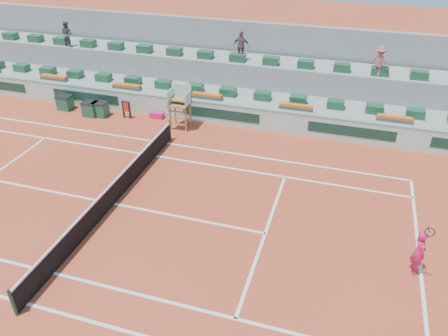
{
  "coord_description": "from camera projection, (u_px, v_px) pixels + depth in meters",
  "views": [
    {
      "loc": [
        8.65,
        -12.59,
        10.81
      ],
      "look_at": [
        4.0,
        2.5,
        1.0
      ],
      "focal_mm": 35.0,
      "sensor_mm": 36.0,
      "label": 1
    }
  ],
  "objects": [
    {
      "name": "tennis_player",
      "position": [
        419.0,
        252.0,
        14.4
      ],
      "size": [
        0.56,
        0.92,
        2.28
      ],
      "color": "#DA1C62",
      "rests_on": "ground"
    },
    {
      "name": "spectator_left",
      "position": [
        67.0,
        34.0,
        27.93
      ],
      "size": [
        0.81,
        0.66,
        1.56
      ],
      "primitive_type": "imported",
      "rotation": [
        0.0,
        0.0,
        3.04
      ],
      "color": "#474651",
      "rests_on": "seating_tier_upper"
    },
    {
      "name": "drink_cooler_b",
      "position": [
        90.0,
        109.0,
        25.21
      ],
      "size": [
        0.83,
        0.72,
        0.84
      ],
      "color": "#1A4E36",
      "rests_on": "ground"
    },
    {
      "name": "court_lines",
      "position": [
        114.0,
        204.0,
        18.09
      ],
      "size": [
        23.89,
        11.09,
        0.01
      ],
      "color": "white",
      "rests_on": "ground"
    },
    {
      "name": "spectator_mid",
      "position": [
        241.0,
        46.0,
        25.41
      ],
      "size": [
        1.0,
        0.42,
        1.71
      ],
      "primitive_type": "imported",
      "rotation": [
        0.0,
        0.0,
        3.15
      ],
      "color": "#724C58",
      "rests_on": "seating_tier_upper"
    },
    {
      "name": "drink_cooler_c",
      "position": [
        65.0,
        103.0,
        25.97
      ],
      "size": [
        0.84,
        0.73,
        0.84
      ],
      "color": "#1A4E36",
      "rests_on": "ground"
    },
    {
      "name": "drink_cooler_a",
      "position": [
        100.0,
        109.0,
        25.16
      ],
      "size": [
        0.83,
        0.72,
        0.84
      ],
      "color": "#1A4E36",
      "rests_on": "ground"
    },
    {
      "name": "flower_planters",
      "position": [
        166.0,
        91.0,
        25.07
      ],
      "size": [
        26.8,
        0.36,
        0.28
      ],
      "color": "#474747",
      "rests_on": "seating_tier_lower"
    },
    {
      "name": "seating_tier_lower",
      "position": [
        201.0,
        95.0,
        26.46
      ],
      "size": [
        36.0,
        4.0,
        1.2
      ],
      "primitive_type": "cube",
      "color": "#979794",
      "rests_on": "ground"
    },
    {
      "name": "seat_row_upper",
      "position": [
        205.0,
        54.0,
        26.1
      ],
      "size": [
        32.9,
        0.6,
        0.44
      ],
      "color": "#1A502F",
      "rests_on": "seating_tier_upper"
    },
    {
      "name": "spectator_right",
      "position": [
        380.0,
        61.0,
        23.17
      ],
      "size": [
        1.2,
        0.96,
        1.62
      ],
      "primitive_type": "imported",
      "rotation": [
        0.0,
        0.0,
        2.73
      ],
      "color": "#A5525D",
      "rests_on": "seating_tier_upper"
    },
    {
      "name": "player_bag",
      "position": [
        157.0,
        115.0,
        25.04
      ],
      "size": [
        0.79,
        0.35,
        0.35
      ],
      "primitive_type": "cube",
      "color": "#DA1C62",
      "rests_on": "ground"
    },
    {
      "name": "tennis_net",
      "position": [
        113.0,
        193.0,
        17.82
      ],
      "size": [
        0.1,
        11.97,
        1.1
      ],
      "color": "black",
      "rests_on": "ground"
    },
    {
      "name": "seat_row_lower",
      "position": [
        195.0,
        88.0,
        25.3
      ],
      "size": [
        32.9,
        0.6,
        0.44
      ],
      "color": "#1A502F",
      "rests_on": "seating_tier_lower"
    },
    {
      "name": "stadium_back_wall",
      "position": [
        217.0,
        54.0,
        28.22
      ],
      "size": [
        36.0,
        0.4,
        4.4
      ],
      "primitive_type": "cube",
      "color": "#979794",
      "rests_on": "ground"
    },
    {
      "name": "ground",
      "position": [
        114.0,
        204.0,
        18.09
      ],
      "size": [
        90.0,
        90.0,
        0.0
      ],
      "primitive_type": "plane",
      "color": "#AB3921",
      "rests_on": "ground"
    },
    {
      "name": "umpire_chair",
      "position": [
        180.0,
        101.0,
        23.36
      ],
      "size": [
        1.1,
        0.9,
        2.4
      ],
      "color": "olive",
      "rests_on": "ground"
    },
    {
      "name": "advertising_hoarding",
      "position": [
        188.0,
        109.0,
        24.65
      ],
      "size": [
        36.0,
        0.34,
        1.26
      ],
      "color": "#ABD8C5",
      "rests_on": "ground"
    },
    {
      "name": "seating_tier_upper",
      "position": [
        209.0,
        75.0,
        27.39
      ],
      "size": [
        36.0,
        2.4,
        2.6
      ],
      "primitive_type": "cube",
      "color": "#979794",
      "rests_on": "ground"
    },
    {
      "name": "towel_rack",
      "position": [
        126.0,
        108.0,
        24.82
      ],
      "size": [
        0.51,
        0.09,
        1.03
      ],
      "color": "black",
      "rests_on": "ground"
    }
  ]
}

